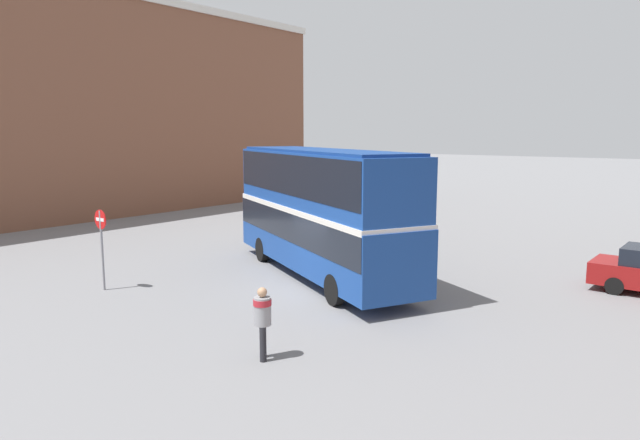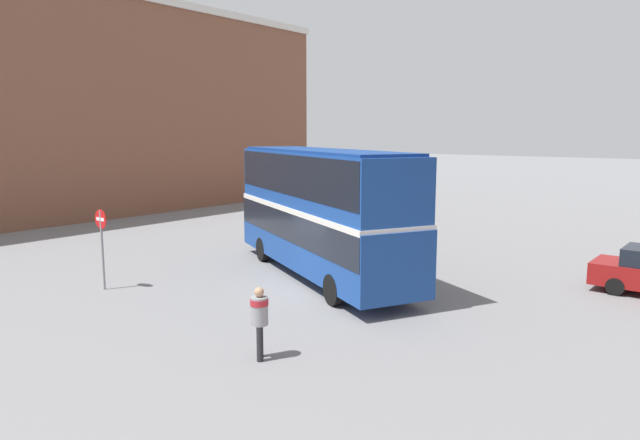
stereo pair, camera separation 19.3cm
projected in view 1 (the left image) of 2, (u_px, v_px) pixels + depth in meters
ground_plane at (313, 290)px, 19.75m from camera, size 240.00×240.00×0.00m
building_row_left at (62, 107)px, 38.68m from camera, size 11.86×37.78×14.26m
double_decker_bus at (320, 205)px, 21.36m from camera, size 11.16×7.39×4.81m
pedestrian_foreground at (263, 316)px, 13.59m from camera, size 0.62×0.62×1.79m
no_entry_sign at (101, 236)px, 19.54m from camera, size 0.67×0.08×2.82m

